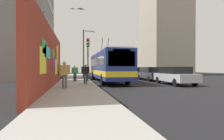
% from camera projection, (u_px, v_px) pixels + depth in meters
% --- Properties ---
extents(ground_plane, '(80.00, 80.00, 0.00)m').
position_uv_depth(ground_plane, '(93.00, 83.00, 17.28)').
color(ground_plane, black).
extents(sidewalk_slab, '(48.00, 3.20, 0.15)m').
position_uv_depth(sidewalk_slab, '(75.00, 83.00, 16.96)').
color(sidewalk_slab, '#9E9B93').
rests_on(sidewalk_slab, ground_plane).
extents(graffiti_wall, '(13.94, 0.32, 4.19)m').
position_uv_depth(graffiti_wall, '(50.00, 59.00, 12.63)').
color(graffiti_wall, maroon).
rests_on(graffiti_wall, ground_plane).
extents(building_far_left, '(11.77, 7.91, 17.12)m').
position_uv_depth(building_far_left, '(20.00, 18.00, 25.44)').
color(building_far_left, gray).
rests_on(building_far_left, ground_plane).
extents(building_far_right, '(8.95, 8.09, 17.52)m').
position_uv_depth(building_far_right, '(165.00, 34.00, 38.17)').
color(building_far_right, '#9E937F').
rests_on(building_far_right, ground_plane).
extents(city_bus, '(12.18, 2.50, 4.91)m').
position_uv_depth(city_bus, '(107.00, 65.00, 19.52)').
color(city_bus, navy).
rests_on(city_bus, ground_plane).
extents(parked_car_silver, '(4.61, 1.94, 1.58)m').
position_uv_depth(parked_car_silver, '(175.00, 75.00, 15.97)').
color(parked_car_silver, '#B7B7BC').
rests_on(parked_car_silver, ground_plane).
extents(parked_car_dark_gray, '(4.57, 1.76, 1.58)m').
position_uv_depth(parked_car_dark_gray, '(150.00, 73.00, 21.18)').
color(parked_car_dark_gray, '#38383D').
rests_on(parked_car_dark_gray, ground_plane).
extents(parked_car_navy, '(4.49, 1.73, 1.58)m').
position_uv_depth(parked_car_navy, '(134.00, 72.00, 26.80)').
color(parked_car_navy, navy).
rests_on(parked_car_navy, ground_plane).
extents(parked_car_black, '(4.21, 1.87, 1.58)m').
position_uv_depth(parked_car_black, '(124.00, 72.00, 32.19)').
color(parked_car_black, black).
rests_on(parked_car_black, ground_plane).
extents(pedestrian_near_wall, '(0.23, 0.77, 1.75)m').
position_uv_depth(pedestrian_near_wall, '(64.00, 72.00, 11.78)').
color(pedestrian_near_wall, '#595960').
rests_on(pedestrian_near_wall, sidewalk_slab).
extents(pedestrian_midblock, '(0.22, 0.65, 1.58)m').
position_uv_depth(pedestrian_midblock, '(75.00, 72.00, 18.24)').
color(pedestrian_midblock, '#1E1E2D').
rests_on(pedestrian_midblock, sidewalk_slab).
extents(pedestrian_at_curb, '(0.22, 0.67, 1.67)m').
position_uv_depth(pedestrian_at_curb, '(85.00, 72.00, 15.23)').
color(pedestrian_at_curb, '#2D3F59').
rests_on(pedestrian_at_curb, sidewalk_slab).
extents(traffic_light, '(0.49, 0.28, 4.33)m').
position_uv_depth(traffic_light, '(88.00, 52.00, 18.32)').
color(traffic_light, '#2D382D').
rests_on(traffic_light, sidewalk_slab).
extents(street_lamp, '(0.44, 1.69, 6.67)m').
position_uv_depth(street_lamp, '(85.00, 50.00, 25.43)').
color(street_lamp, '#4C4C51').
rests_on(street_lamp, sidewalk_slab).
extents(curbside_puddle, '(1.83, 1.83, 0.00)m').
position_uv_depth(curbside_puddle, '(103.00, 86.00, 14.78)').
color(curbside_puddle, black).
rests_on(curbside_puddle, ground_plane).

